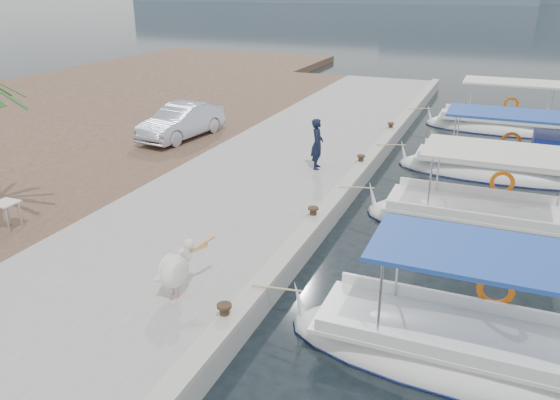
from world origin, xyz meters
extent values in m
plane|color=black|center=(0.00, 0.00, 0.00)|extent=(400.00, 400.00, 0.00)
cube|color=gray|center=(-3.00, 5.00, 0.25)|extent=(6.00, 40.00, 0.50)
cube|color=#A5A293|center=(-0.22, 5.00, 0.56)|extent=(0.44, 40.00, 0.12)
cube|color=#4C3428|center=(-8.00, 5.00, 0.25)|extent=(4.00, 40.00, 0.50)
ellipsoid|color=white|center=(3.91, -2.41, 0.05)|extent=(6.62, 2.12, 1.30)
ellipsoid|color=navy|center=(3.91, -2.41, 0.03)|extent=(6.65, 2.17, 0.22)
cube|color=white|center=(3.91, -2.41, 0.55)|extent=(5.43, 1.83, 0.08)
cube|color=#2147A7|center=(4.08, -2.41, 2.19)|extent=(3.97, 1.95, 0.08)
cylinder|color=silver|center=(2.42, -3.21, 1.35)|extent=(0.05, 0.05, 1.60)
torus|color=orange|center=(4.21, -1.40, 1.00)|extent=(0.68, 0.12, 0.68)
ellipsoid|color=white|center=(3.86, 3.73, 0.05)|extent=(6.53, 2.45, 1.30)
ellipsoid|color=navy|center=(3.86, 3.73, 0.03)|extent=(6.56, 2.49, 0.22)
cube|color=white|center=(3.86, 3.73, 0.55)|extent=(5.35, 2.10, 0.08)
cube|color=silver|center=(4.03, 3.73, 2.19)|extent=(3.92, 2.25, 0.08)
cylinder|color=silver|center=(2.39, 2.81, 1.35)|extent=(0.05, 0.05, 1.60)
torus|color=orange|center=(4.16, 4.89, 1.00)|extent=(0.68, 0.12, 0.68)
ellipsoid|color=white|center=(4.04, 8.63, 0.05)|extent=(6.88, 2.17, 1.30)
ellipsoid|color=navy|center=(4.04, 8.63, 0.03)|extent=(6.91, 2.21, 0.22)
cube|color=white|center=(4.04, 8.63, 0.55)|extent=(5.64, 1.86, 0.08)
cube|color=#2045A4|center=(4.21, 8.63, 2.19)|extent=(4.13, 1.99, 0.08)
cylinder|color=silver|center=(2.49, 7.82, 1.35)|extent=(0.05, 0.05, 1.60)
torus|color=orange|center=(4.34, 9.66, 1.00)|extent=(0.68, 0.12, 0.68)
cube|color=navy|center=(5.59, 8.63, 1.10)|extent=(1.20, 1.52, 1.00)
ellipsoid|color=white|center=(3.96, 15.38, 0.05)|extent=(6.71, 2.30, 1.30)
ellipsoid|color=navy|center=(3.96, 15.38, 0.03)|extent=(6.74, 2.35, 0.22)
cube|color=white|center=(3.96, 15.38, 0.55)|extent=(5.50, 1.98, 0.08)
cube|color=silver|center=(4.12, 15.38, 2.19)|extent=(4.03, 2.12, 0.08)
cylinder|color=silver|center=(2.45, 14.52, 1.35)|extent=(0.05, 0.05, 1.60)
torus|color=orange|center=(4.26, 16.48, 1.00)|extent=(0.68, 0.12, 0.68)
cylinder|color=black|center=(-0.35, -3.50, 0.65)|extent=(0.18, 0.18, 0.30)
cylinder|color=black|center=(-0.35, -3.50, 0.80)|extent=(0.28, 0.28, 0.05)
cylinder|color=black|center=(-0.35, 1.50, 0.65)|extent=(0.18, 0.18, 0.30)
cylinder|color=black|center=(-0.35, 1.50, 0.80)|extent=(0.28, 0.28, 0.05)
cylinder|color=black|center=(-0.35, 6.50, 0.65)|extent=(0.18, 0.18, 0.30)
cylinder|color=black|center=(-0.35, 6.50, 0.80)|extent=(0.28, 0.28, 0.05)
cylinder|color=black|center=(-0.35, 11.50, 0.65)|extent=(0.18, 0.18, 0.30)
cylinder|color=black|center=(-0.35, 11.50, 0.80)|extent=(0.28, 0.28, 0.05)
cylinder|color=tan|center=(-1.73, -3.07, 0.67)|extent=(0.05, 0.05, 0.34)
cylinder|color=tan|center=(-1.57, -3.13, 0.67)|extent=(0.05, 0.05, 0.34)
ellipsoid|color=silver|center=(-1.65, -3.10, 1.04)|extent=(0.76, 0.92, 0.62)
cylinder|color=silver|center=(-1.54, -2.84, 1.30)|extent=(0.24, 0.32, 0.33)
sphere|color=silver|center=(-1.50, -2.75, 1.49)|extent=(0.20, 0.20, 0.20)
cone|color=#EAA566|center=(-1.37, -2.46, 1.40)|extent=(0.34, 0.60, 0.24)
imported|color=black|center=(-1.62, 5.54, 1.34)|extent=(0.54, 0.69, 1.69)
imported|color=#B0B7C9|center=(-7.83, 7.17, 1.17)|extent=(1.92, 4.22, 1.34)
cylinder|color=silver|center=(-7.03, -2.20, 0.85)|extent=(0.06, 0.06, 0.70)
cylinder|color=silver|center=(-7.43, -1.80, 0.85)|extent=(0.06, 0.06, 0.70)
cylinder|color=silver|center=(-7.03, -1.80, 0.85)|extent=(0.06, 0.06, 0.70)
cube|color=white|center=(-7.23, -2.00, 1.21)|extent=(0.55, 0.55, 0.03)
camera|label=1|loc=(3.82, -11.01, 6.29)|focal=35.00mm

